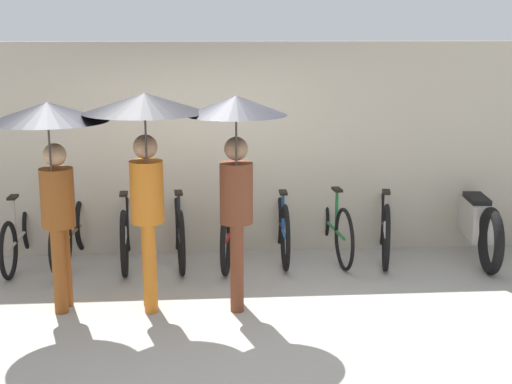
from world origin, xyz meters
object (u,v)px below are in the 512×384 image
Objects in this scene: parked_bicycle_2 at (126,231)px; parked_bicycle_5 at (281,225)px; parked_bicycle_3 at (178,230)px; parked_bicycle_6 at (331,225)px; pedestrian_leading at (50,145)px; motorcycle at (475,222)px; pedestrian_trailing at (236,147)px; parked_bicycle_7 at (384,225)px; pedestrian_center at (145,137)px; parked_bicycle_1 at (73,231)px; parked_bicycle_4 at (230,227)px; parked_bicycle_0 at (20,235)px.

parked_bicycle_5 reaches higher than parked_bicycle_2.
parked_bicycle_3 is at bearing -93.31° from parked_bicycle_2.
pedestrian_leading is (-2.94, -1.61, 1.28)m from parked_bicycle_6.
pedestrian_leading reaches higher than motorcycle.
pedestrian_trailing is (0.61, -1.59, 1.24)m from parked_bicycle_3.
parked_bicycle_6 is (0.61, 0.02, -0.02)m from parked_bicycle_5.
parked_bicycle_6 is 0.63m from parked_bicycle_7.
parked_bicycle_2 is 0.98× the size of parked_bicycle_5.
parked_bicycle_7 is 3.38m from pedestrian_center.
pedestrian_leading is (0.13, -1.54, 1.27)m from parked_bicycle_1.
pedestrian_trailing is (-1.85, -1.58, 1.23)m from parked_bicycle_7.
parked_bicycle_1 is 0.96× the size of parked_bicycle_6.
pedestrian_center reaches higher than parked_bicycle_2.
parked_bicycle_3 is at bearing -67.16° from pedestrian_trailing.
parked_bicycle_1 is 2.00m from pedestrian_leading.
parked_bicycle_3 is at bearing 95.20° from parked_bicycle_5.
pedestrian_leading is 0.96× the size of pedestrian_center.
parked_bicycle_3 is 1.85m from parked_bicycle_6.
parked_bicycle_7 is (0.62, -0.10, 0.02)m from parked_bicycle_6.
parked_bicycle_6 is 0.84× the size of pedestrian_center.
pedestrian_trailing reaches higher than parked_bicycle_1.
parked_bicycle_5 is at bearing -91.19° from parked_bicycle_3.
pedestrian_center is (-2.07, -1.66, 1.35)m from parked_bicycle_6.
parked_bicycle_6 is (1.85, 0.10, -0.00)m from parked_bicycle_3.
parked_bicycle_5 is 0.84× the size of pedestrian_leading.
parked_bicycle_5 is 0.96× the size of parked_bicycle_6.
parked_bicycle_2 is at bearing 101.62° from parked_bicycle_7.
pedestrian_trailing is (-0.00, -1.61, 1.23)m from parked_bicycle_4.
parked_bicycle_5 is (1.85, 0.08, 0.01)m from parked_bicycle_2.
parked_bicycle_4 is (1.23, 0.03, 0.00)m from parked_bicycle_2.
parked_bicycle_5 is 0.83× the size of motorcycle.
parked_bicycle_7 reaches higher than motorcycle.
pedestrian_center reaches higher than parked_bicycle_0.
parked_bicycle_0 is at bearing 92.20° from parked_bicycle_5.
motorcycle is (2.96, -0.06, 0.03)m from parked_bicycle_4.
parked_bicycle_1 is at bearing -90.68° from parked_bicycle_0.
pedestrian_center is at bearing 124.04° from parked_bicycle_6.
pedestrian_trailing is at bearing 161.08° from parked_bicycle_5.
parked_bicycle_5 is at bearing -140.68° from pedestrian_leading.
parked_bicycle_1 reaches higher than parked_bicycle_3.
pedestrian_leading is at bearing 124.54° from parked_bicycle_7.
parked_bicycle_3 is 3.58m from motorcycle.
parked_bicycle_2 is at bearing -102.74° from pedestrian_leading.
parked_bicycle_7 is (1.23, -0.09, -0.00)m from parked_bicycle_5.
pedestrian_trailing reaches higher than parked_bicycle_5.
parked_bicycle_1 is 0.84× the size of pedestrian_leading.
parked_bicycle_0 is 0.94× the size of parked_bicycle_6.
parked_bicycle_3 reaches higher than parked_bicycle_0.
parked_bicycle_6 is 0.85× the size of pedestrian_trailing.
parked_bicycle_1 is 0.82× the size of motorcycle.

